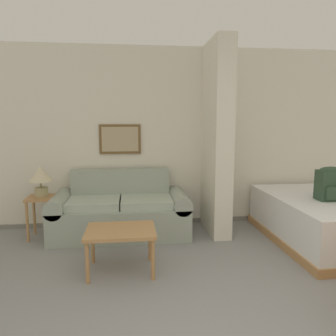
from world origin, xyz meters
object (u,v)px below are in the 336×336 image
Objects in this scene: coffee_table at (121,234)px; table_lamp at (40,176)px; couch at (121,212)px; backpack at (330,183)px.

coffee_table is 1.70× the size of table_lamp.
couch reaches higher than coffee_table.
backpack is (3.60, -0.69, -0.04)m from table_lamp.
coffee_table is 1.60m from table_lamp.
table_lamp reaches higher than coffee_table.
couch is 4.43× the size of backpack.
backpack is at bearing -15.29° from couch.
table_lamp is 3.66m from backpack.
table_lamp is at bearing 133.41° from coffee_table.
backpack is at bearing -10.89° from table_lamp.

